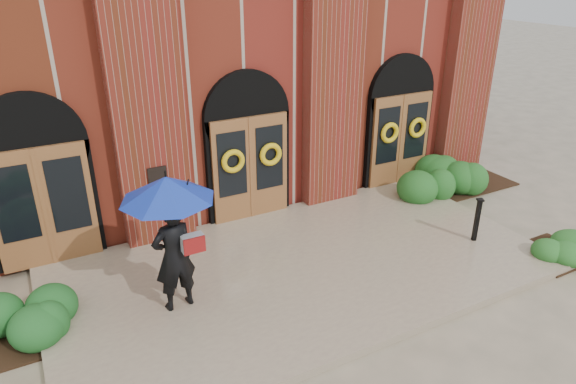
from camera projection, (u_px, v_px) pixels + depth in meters
ground at (307, 274)px, 10.51m from camera, size 90.00×90.00×0.00m
landing at (304, 268)px, 10.60m from camera, size 10.00×5.30×0.15m
church_building at (169, 44)px, 16.13m from camera, size 16.20×12.53×7.00m
man_with_umbrella at (170, 218)px, 8.60m from camera, size 1.78×1.78×2.53m
metal_post at (477, 219)px, 11.30m from camera, size 0.18×0.18×1.01m
hedge_wall_left at (23, 324)px, 8.53m from camera, size 2.72×1.09×0.70m
hedge_wall_right at (456, 174)px, 14.39m from camera, size 3.29×1.31×0.84m
hedge_front_right at (554, 245)px, 11.12m from camera, size 1.32×1.13×0.47m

